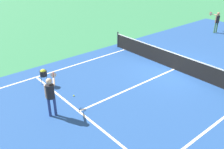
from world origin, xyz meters
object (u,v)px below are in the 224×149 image
(ball_hopper, at_px, (43,73))
(player_near, at_px, (50,93))
(player_far, at_px, (217,20))
(tennis_ball_mid_court, at_px, (74,96))
(net, at_px, (175,61))

(ball_hopper, bearing_deg, player_near, -19.34)
(player_far, height_order, tennis_ball_mid_court, player_far)
(player_far, xyz_separation_m, tennis_ball_mid_court, (1.06, -14.26, -1.01))
(player_far, relative_size, ball_hopper, 1.92)
(net, relative_size, ball_hopper, 11.15)
(player_near, height_order, ball_hopper, player_near)
(player_far, bearing_deg, tennis_ball_mid_court, -85.76)
(player_far, bearing_deg, net, -75.09)
(ball_hopper, relative_size, tennis_ball_mid_court, 13.25)
(tennis_ball_mid_court, bearing_deg, ball_hopper, -164.32)
(player_near, distance_m, ball_hopper, 2.74)
(net, height_order, ball_hopper, net)
(player_far, relative_size, tennis_ball_mid_court, 25.47)
(player_near, bearing_deg, net, 86.45)
(net, bearing_deg, tennis_ball_mid_court, -101.14)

